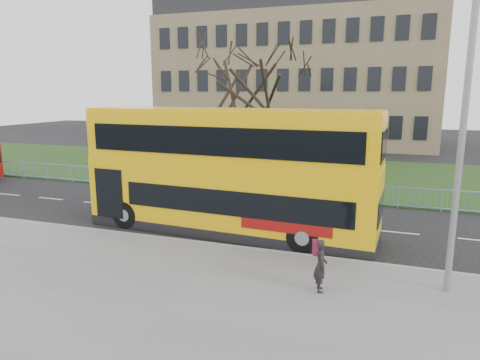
{
  "coord_description": "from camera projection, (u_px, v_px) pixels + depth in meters",
  "views": [
    {
      "loc": [
        5.25,
        -15.68,
        5.67
      ],
      "look_at": [
        -0.48,
        1.0,
        2.09
      ],
      "focal_mm": 32.0,
      "sensor_mm": 36.0,
      "label": 1
    }
  ],
  "objects": [
    {
      "name": "pavement",
      "position": [
        160.0,
        314.0,
        11.06
      ],
      "size": [
        80.0,
        10.5,
        0.12
      ],
      "primitive_type": "cube",
      "color": "slate",
      "rests_on": "ground"
    },
    {
      "name": "guard_railing",
      "position": [
        281.0,
        189.0,
        23.34
      ],
      "size": [
        40.0,
        0.12,
        1.1
      ],
      "primitive_type": null,
      "color": "#79A7D8",
      "rests_on": "ground"
    },
    {
      "name": "bare_tree",
      "position": [
        249.0,
        96.0,
        26.47
      ],
      "size": [
        7.56,
        7.56,
        10.8
      ],
      "primitive_type": null,
      "color": "black",
      "rests_on": "grass_verge"
    },
    {
      "name": "grass_verge",
      "position": [
        307.0,
        174.0,
        30.58
      ],
      "size": [
        80.0,
        15.4,
        0.08
      ],
      "primitive_type": "cube",
      "color": "#243D16",
      "rests_on": "ground"
    },
    {
      "name": "pedestrian",
      "position": [
        320.0,
        265.0,
        12.1
      ],
      "size": [
        0.51,
        0.64,
        1.54
      ],
      "primitive_type": "imported",
      "rotation": [
        0.0,
        0.0,
        1.85
      ],
      "color": "black",
      "rests_on": "pavement"
    },
    {
      "name": "civic_building",
      "position": [
        298.0,
        82.0,
        49.97
      ],
      "size": [
        30.0,
        15.0,
        14.0
      ],
      "primitive_type": "cube",
      "color": "#7F6C50",
      "rests_on": "ground"
    },
    {
      "name": "ground",
      "position": [
        243.0,
        236.0,
        17.33
      ],
      "size": [
        120.0,
        120.0,
        0.0
      ],
      "primitive_type": "plane",
      "color": "black",
      "rests_on": "ground"
    },
    {
      "name": "street_lamp",
      "position": [
        460.0,
        115.0,
        11.29
      ],
      "size": [
        1.93,
        0.22,
        9.12
      ],
      "rotation": [
        0.0,
        0.0,
        -0.02
      ],
      "color": "gray",
      "rests_on": "pavement"
    },
    {
      "name": "kerb",
      "position": [
        230.0,
        247.0,
        15.88
      ],
      "size": [
        80.0,
        0.2,
        0.14
      ],
      "primitive_type": "cube",
      "color": "gray",
      "rests_on": "ground"
    },
    {
      "name": "yellow_bus",
      "position": [
        229.0,
        168.0,
        17.4
      ],
      "size": [
        12.09,
        3.54,
        5.0
      ],
      "rotation": [
        0.0,
        0.0,
        -0.06
      ],
      "color": "yellow",
      "rests_on": "ground"
    }
  ]
}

